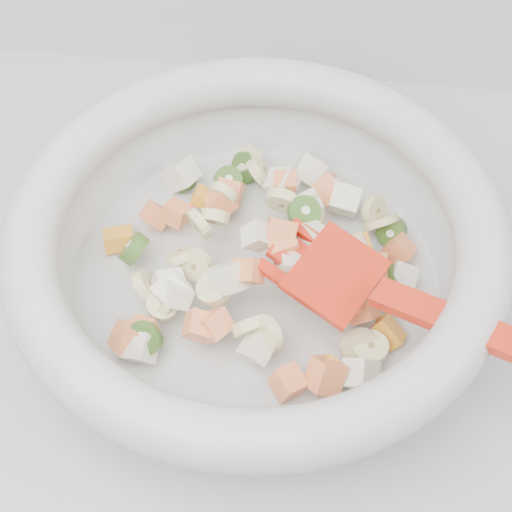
# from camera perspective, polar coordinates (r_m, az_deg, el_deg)

# --- Properties ---
(mixing_bowl) EXTENTS (0.45, 0.36, 0.11)m
(mixing_bowl) POSITION_cam_1_polar(r_m,az_deg,el_deg) (0.57, 0.08, 0.47)
(mixing_bowl) COLOR silver
(mixing_bowl) RESTS_ON counter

